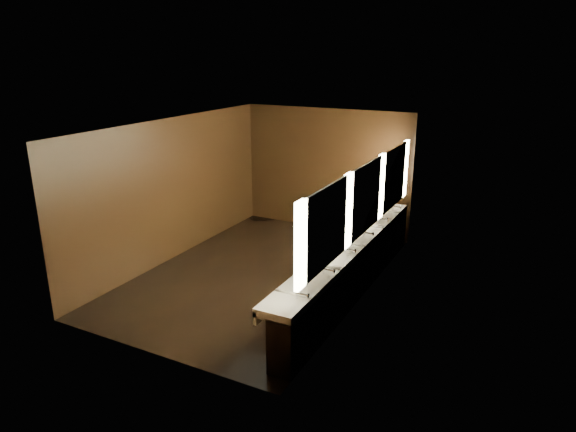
{
  "coord_description": "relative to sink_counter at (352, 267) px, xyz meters",
  "views": [
    {
      "loc": [
        4.51,
        -7.65,
        4.02
      ],
      "look_at": [
        0.57,
        0.0,
        1.23
      ],
      "focal_mm": 32.0,
      "sensor_mm": 36.0,
      "label": 1
    }
  ],
  "objects": [
    {
      "name": "person",
      "position": [
        -0.69,
        -0.25,
        0.26
      ],
      "size": [
        0.44,
        0.6,
        1.51
      ],
      "primitive_type": "imported",
      "rotation": [
        0.0,
        0.0,
        -1.72
      ],
      "color": "#93CFDB",
      "rests_on": "floor"
    },
    {
      "name": "mirror_band",
      "position": [
        0.19,
        -0.0,
        1.25
      ],
      "size": [
        0.06,
        5.03,
        1.15
      ],
      "color": "#FAF2C1",
      "rests_on": "wall_right"
    },
    {
      "name": "floor",
      "position": [
        -1.79,
        -0.0,
        -0.5
      ],
      "size": [
        6.0,
        6.0,
        0.0
      ],
      "primitive_type": "plane",
      "color": "black",
      "rests_on": "ground"
    },
    {
      "name": "ceiling",
      "position": [
        -1.79,
        -0.0,
        2.3
      ],
      "size": [
        4.0,
        6.0,
        0.02
      ],
      "primitive_type": "cube",
      "color": "#2D2D2B",
      "rests_on": "wall_back"
    },
    {
      "name": "wall_left",
      "position": [
        -3.79,
        -0.0,
        0.9
      ],
      "size": [
        0.02,
        6.0,
        2.8
      ],
      "primitive_type": "cube",
      "color": "black",
      "rests_on": "floor"
    },
    {
      "name": "sink_counter",
      "position": [
        0.0,
        0.0,
        0.0
      ],
      "size": [
        0.55,
        5.4,
        1.01
      ],
      "color": "black",
      "rests_on": "floor"
    },
    {
      "name": "trash_bin",
      "position": [
        -0.22,
        -0.51,
        -0.2
      ],
      "size": [
        0.45,
        0.45,
        0.59
      ],
      "primitive_type": "cylinder",
      "rotation": [
        0.0,
        0.0,
        0.2
      ],
      "color": "black",
      "rests_on": "floor"
    },
    {
      "name": "wall_right",
      "position": [
        0.21,
        -0.0,
        0.9
      ],
      "size": [
        0.02,
        6.0,
        2.8
      ],
      "primitive_type": "cube",
      "color": "black",
      "rests_on": "floor"
    },
    {
      "name": "wall_back",
      "position": [
        -1.79,
        3.0,
        0.9
      ],
      "size": [
        4.0,
        0.02,
        2.8
      ],
      "primitive_type": "cube",
      "color": "black",
      "rests_on": "floor"
    },
    {
      "name": "wall_front",
      "position": [
        -1.79,
        -3.0,
        0.9
      ],
      "size": [
        4.0,
        0.02,
        2.8
      ],
      "primitive_type": "cube",
      "color": "black",
      "rests_on": "floor"
    }
  ]
}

